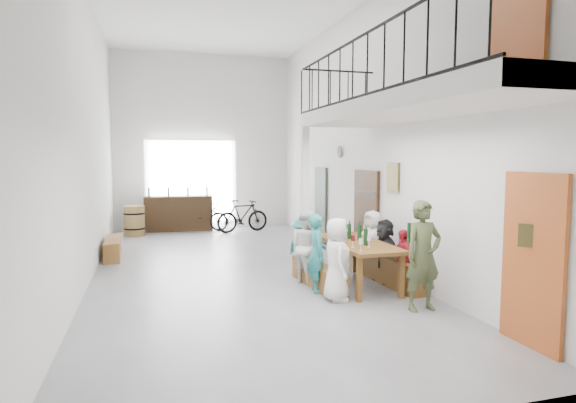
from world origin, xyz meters
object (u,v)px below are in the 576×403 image
object	(u,v)px
oak_barrel	(134,221)
bicycle_near	(201,216)
bench_inner	(318,276)
side_bench	(113,248)
tasting_table	(357,246)
host_standing	(423,256)
serving_counter	(179,213)

from	to	relation	value
oak_barrel	bicycle_near	size ratio (longest dim) A/B	0.51
bench_inner	side_bench	bearing A→B (deg)	130.00
side_bench	oak_barrel	world-z (taller)	oak_barrel
tasting_table	host_standing	distance (m)	1.59
tasting_table	bicycle_near	size ratio (longest dim) A/B	1.25
side_bench	bicycle_near	distance (m)	4.23
oak_barrel	bicycle_near	world-z (taller)	bicycle_near
tasting_table	oak_barrel	size ratio (longest dim) A/B	2.47
serving_counter	host_standing	distance (m)	9.46
side_bench	host_standing	distance (m)	7.10
host_standing	bicycle_near	size ratio (longest dim) A/B	0.95
bench_inner	host_standing	world-z (taller)	host_standing
oak_barrel	side_bench	bearing A→B (deg)	-97.03
side_bench	bicycle_near	size ratio (longest dim) A/B	0.90
side_bench	bicycle_near	world-z (taller)	bicycle_near
serving_counter	bicycle_near	world-z (taller)	serving_counter
side_bench	oak_barrel	distance (m)	3.07
side_bench	bicycle_near	bearing A→B (deg)	56.23
bicycle_near	bench_inner	bearing A→B (deg)	-143.61
host_standing	tasting_table	bearing A→B (deg)	99.30
bench_inner	oak_barrel	bearing A→B (deg)	111.17
serving_counter	host_standing	size ratio (longest dim) A/B	1.24
host_standing	oak_barrel	bearing A→B (deg)	113.00
host_standing	bicycle_near	xyz separation A→B (m)	(-2.37, 8.79, -0.37)
side_bench	tasting_table	bearing A→B (deg)	-40.74
serving_counter	host_standing	xyz separation A→B (m)	(3.04, -8.96, 0.28)
bench_inner	side_bench	size ratio (longest dim) A/B	1.15
oak_barrel	serving_counter	size ratio (longest dim) A/B	0.43
host_standing	bench_inner	bearing A→B (deg)	119.19
bench_inner	oak_barrel	distance (m)	7.46
tasting_table	bicycle_near	world-z (taller)	bicycle_near
serving_counter	host_standing	world-z (taller)	host_standing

